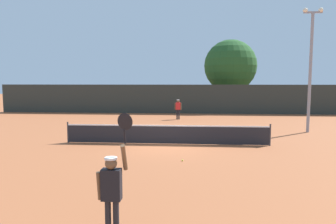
# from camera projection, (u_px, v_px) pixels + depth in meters

# --- Properties ---
(ground_plane) EXTENTS (120.00, 120.00, 0.00)m
(ground_plane) POSITION_uv_depth(u_px,v_px,m) (166.00, 144.00, 15.25)
(ground_plane) COLOR #9E5633
(tennis_net) EXTENTS (10.27, 0.08, 1.07)m
(tennis_net) POSITION_uv_depth(u_px,v_px,m) (166.00, 134.00, 15.19)
(tennis_net) COLOR #232328
(tennis_net) RESTS_ON ground
(perimeter_fence) EXTENTS (36.30, 0.12, 2.85)m
(perimeter_fence) POSITION_uv_depth(u_px,v_px,m) (179.00, 99.00, 29.87)
(perimeter_fence) COLOR #2D332D
(perimeter_fence) RESTS_ON ground
(player_serving) EXTENTS (0.68, 0.40, 2.53)m
(player_serving) POSITION_uv_depth(u_px,v_px,m) (112.00, 186.00, 5.88)
(player_serving) COLOR black
(player_serving) RESTS_ON ground
(player_receiving) EXTENTS (0.57, 0.24, 1.65)m
(player_receiving) POSITION_uv_depth(u_px,v_px,m) (178.00, 107.00, 25.15)
(player_receiving) COLOR red
(player_receiving) RESTS_ON ground
(tennis_ball) EXTENTS (0.07, 0.07, 0.07)m
(tennis_ball) POSITION_uv_depth(u_px,v_px,m) (182.00, 160.00, 11.94)
(tennis_ball) COLOR #CCE033
(tennis_ball) RESTS_ON ground
(light_pole) EXTENTS (1.18, 0.28, 7.54)m
(light_pole) POSITION_uv_depth(u_px,v_px,m) (311.00, 62.00, 18.40)
(light_pole) COLOR gray
(light_pole) RESTS_ON ground
(large_tree) EXTENTS (5.70, 5.70, 7.71)m
(large_tree) POSITION_uv_depth(u_px,v_px,m) (230.00, 66.00, 33.11)
(large_tree) COLOR brown
(large_tree) RESTS_ON ground
(parked_car_near) EXTENTS (2.23, 4.34, 1.69)m
(parked_car_near) POSITION_uv_depth(u_px,v_px,m) (198.00, 101.00, 36.98)
(parked_car_near) COLOR red
(parked_car_near) RESTS_ON ground
(parked_car_mid) EXTENTS (2.45, 4.42, 1.69)m
(parked_car_mid) POSITION_uv_depth(u_px,v_px,m) (269.00, 103.00, 34.15)
(parked_car_mid) COLOR #B7B7BC
(parked_car_mid) RESTS_ON ground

